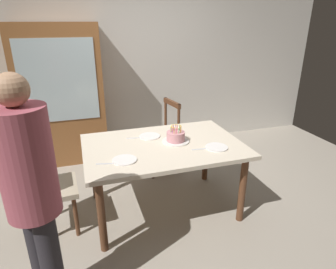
{
  "coord_description": "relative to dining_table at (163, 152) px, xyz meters",
  "views": [
    {
      "loc": [
        -0.76,
        -2.53,
        1.92
      ],
      "look_at": [
        0.05,
        0.0,
        0.86
      ],
      "focal_mm": 30.79,
      "sensor_mm": 36.0,
      "label": 1
    }
  ],
  "objects": [
    {
      "name": "back_wall",
      "position": [
        0.0,
        1.85,
        0.63
      ],
      "size": [
        6.4,
        0.1,
        2.6
      ],
      "primitive_type": "cube",
      "color": "beige",
      "rests_on": "ground"
    },
    {
      "name": "fork_far_side",
      "position": [
        -0.24,
        0.24,
        0.09
      ],
      "size": [
        0.18,
        0.05,
        0.01
      ],
      "primitive_type": "cube",
      "rotation": [
        0.0,
        0.0,
        -0.17
      ],
      "color": "silver",
      "rests_on": "dining_table"
    },
    {
      "name": "birthday_cake",
      "position": [
        0.14,
        0.03,
        0.14
      ],
      "size": [
        0.28,
        0.28,
        0.17
      ],
      "color": "silver",
      "rests_on": "dining_table"
    },
    {
      "name": "chair_spindle_back",
      "position": [
        0.22,
        0.86,
        -0.21
      ],
      "size": [
        0.51,
        0.51,
        0.95
      ],
      "color": "#56331E",
      "rests_on": "ground"
    },
    {
      "name": "fork_near_celebrant",
      "position": [
        -0.59,
        -0.26,
        0.09
      ],
      "size": [
        0.18,
        0.06,
        0.01
      ],
      "primitive_type": "cube",
      "rotation": [
        0.0,
        0.0,
        -0.23
      ],
      "color": "silver",
      "rests_on": "dining_table"
    },
    {
      "name": "ground",
      "position": [
        0.0,
        0.0,
        -0.67
      ],
      "size": [
        6.4,
        6.4,
        0.0
      ],
      "primitive_type": "plane",
      "color": "#9E9384"
    },
    {
      "name": "person_celebrant",
      "position": [
        -1.09,
        -0.87,
        0.28
      ],
      "size": [
        0.32,
        0.32,
        1.67
      ],
      "color": "#262328",
      "rests_on": "ground"
    },
    {
      "name": "fork_near_guest",
      "position": [
        0.31,
        -0.23,
        0.09
      ],
      "size": [
        0.18,
        0.03,
        0.01
      ],
      "primitive_type": "cube",
      "rotation": [
        0.0,
        0.0,
        -0.09
      ],
      "color": "silver",
      "rests_on": "dining_table"
    },
    {
      "name": "dining_table",
      "position": [
        0.0,
        0.0,
        0.0
      ],
      "size": [
        1.57,
        1.07,
        0.76
      ],
      "color": "beige",
      "rests_on": "ground"
    },
    {
      "name": "plate_far_side",
      "position": [
        -0.08,
        0.24,
        0.09
      ],
      "size": [
        0.22,
        0.22,
        0.01
      ],
      "primitive_type": "cylinder",
      "color": "white",
      "rests_on": "dining_table"
    },
    {
      "name": "plate_near_celebrant",
      "position": [
        -0.43,
        -0.24,
        0.09
      ],
      "size": [
        0.22,
        0.22,
        0.01
      ],
      "primitive_type": "cylinder",
      "color": "white",
      "rests_on": "dining_table"
    },
    {
      "name": "china_cabinet",
      "position": [
        -0.97,
        1.56,
        0.28
      ],
      "size": [
        1.1,
        0.45,
        1.9
      ],
      "color": "brown",
      "rests_on": "ground"
    },
    {
      "name": "plate_near_guest",
      "position": [
        0.47,
        -0.24,
        0.09
      ],
      "size": [
        0.22,
        0.22,
        0.01
      ],
      "primitive_type": "cylinder",
      "color": "white",
      "rests_on": "dining_table"
    },
    {
      "name": "chair_upholstered",
      "position": [
        -1.17,
        -0.01,
        -0.14
      ],
      "size": [
        0.47,
        0.46,
        0.95
      ],
      "color": "tan",
      "rests_on": "ground"
    }
  ]
}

